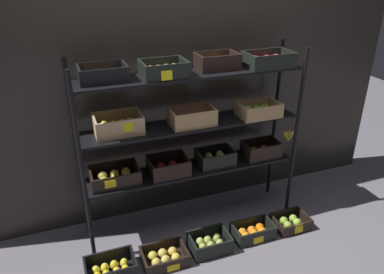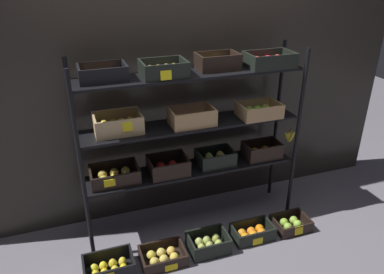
{
  "view_description": "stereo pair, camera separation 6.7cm",
  "coord_description": "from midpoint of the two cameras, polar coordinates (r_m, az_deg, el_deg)",
  "views": [
    {
      "loc": [
        -0.96,
        -2.54,
        2.14
      ],
      "look_at": [
        0.0,
        0.0,
        0.84
      ],
      "focal_mm": 34.85,
      "sensor_mm": 36.0,
      "label": 1
    },
    {
      "loc": [
        -0.89,
        -2.56,
        2.14
      ],
      "look_at": [
        0.0,
        0.0,
        0.84
      ],
      "focal_mm": 34.85,
      "sensor_mm": 36.0,
      "label": 2
    }
  ],
  "objects": [
    {
      "name": "crate_ground_orange",
      "position": [
        3.29,
        8.69,
        -14.17
      ],
      "size": [
        0.35,
        0.21,
        0.12
      ],
      "color": "black",
      "rests_on": "ground_plane"
    },
    {
      "name": "crate_ground_apple_gold",
      "position": [
        3.05,
        -4.9,
        -17.86
      ],
      "size": [
        0.35,
        0.26,
        0.1
      ],
      "color": "black",
      "rests_on": "ground_plane"
    },
    {
      "name": "display_rack",
      "position": [
        2.95,
        -0.66,
        2.2
      ],
      "size": [
        1.88,
        0.36,
        1.52
      ],
      "color": "black",
      "rests_on": "ground_plane"
    },
    {
      "name": "crate_ground_lemon",
      "position": [
        3.0,
        -12.98,
        -19.17
      ],
      "size": [
        0.37,
        0.25,
        0.14
      ],
      "color": "black",
      "rests_on": "ground_plane"
    },
    {
      "name": "ground_plane",
      "position": [
        3.45,
        -0.57,
        -12.61
      ],
      "size": [
        10.0,
        10.0,
        0.0
      ],
      "primitive_type": "plane",
      "color": "slate"
    },
    {
      "name": "crate_ground_apple_green",
      "position": [
        3.46,
        14.28,
        -12.55
      ],
      "size": [
        0.31,
        0.25,
        0.1
      ],
      "color": "black",
      "rests_on": "ground_plane"
    },
    {
      "name": "storefront_wall",
      "position": [
        3.16,
        -3.01,
        11.13
      ],
      "size": [
        4.17,
        0.12,
        2.7
      ],
      "primitive_type": "cube",
      "color": "#2D2823",
      "rests_on": "ground_plane"
    },
    {
      "name": "crate_ground_pear",
      "position": [
        3.14,
        2.09,
        -15.98
      ],
      "size": [
        0.32,
        0.24,
        0.14
      ],
      "color": "black",
      "rests_on": "ground_plane"
    }
  ]
}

